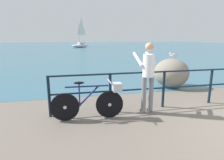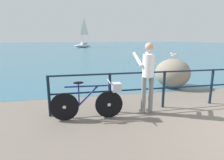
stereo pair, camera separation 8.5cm
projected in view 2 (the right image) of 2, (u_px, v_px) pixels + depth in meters
The scene contains 8 objects.
ground_plane at pixel (105, 55), 22.68m from camera, with size 120.00×120.00×0.10m, color #6B6056.
sea_surface at pixel (87, 46), 49.85m from camera, with size 120.00×90.00×0.01m, color #38667A.
promenade_railing at pixel (212, 82), 5.40m from camera, with size 9.07×0.07×1.02m.
bicycle at pixel (93, 100), 4.40m from camera, with size 1.70×0.48×0.92m.
person_at_railing at pixel (148, 75), 4.64m from camera, with size 0.48×0.65×1.78m.
breakwater_boulder_main at pixel (173, 73), 7.28m from camera, with size 1.34×1.32×1.11m.
seagull at pixel (175, 55), 7.17m from camera, with size 0.33×0.22×0.23m.
sailboat at pixel (83, 44), 39.43m from camera, with size 4.27×3.72×6.16m.
Camera 2 is at (-3.91, -2.48, 1.87)m, focal length 30.11 mm.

